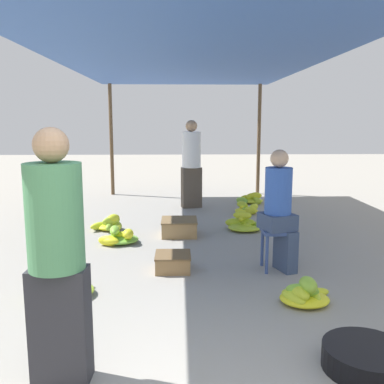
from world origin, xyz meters
TOP-DOWN VIEW (x-y plane):
  - canopy_post_back_left at (-1.69, 8.12)m, footprint 0.08×0.08m
  - canopy_post_back_right at (1.69, 8.12)m, footprint 0.08×0.08m
  - canopy_tarp at (0.00, 4.21)m, footprint 3.77×8.22m
  - vendor_foreground at (-0.92, 0.89)m, footprint 0.38×0.36m
  - stool at (0.96, 2.96)m, footprint 0.34×0.34m
  - vendor_seated at (0.98, 2.95)m, footprint 0.43×0.43m
  - basin_black at (1.13, 0.94)m, footprint 0.60×0.60m
  - banana_pile_left_0 at (-1.24, 4.81)m, footprint 0.54×0.43m
  - banana_pile_left_1 at (-1.30, 2.28)m, footprint 0.61×0.55m
  - banana_pile_left_2 at (-1.00, 4.07)m, footprint 0.55×0.50m
  - banana_pile_right_0 at (1.01, 2.02)m, footprint 0.54×0.43m
  - banana_pile_right_1 at (1.32, 6.95)m, footprint 0.60×0.56m
  - banana_pile_right_2 at (0.87, 4.76)m, footprint 0.55×0.49m
  - banana_pile_right_3 at (1.09, 5.98)m, footprint 0.48×0.48m
  - crate_near at (-0.15, 4.49)m, footprint 0.53×0.53m
  - crate_mid at (-0.22, 2.97)m, footprint 0.40×0.40m
  - shopper_walking_mid at (0.09, 6.57)m, footprint 0.44×0.44m

SIDE VIEW (x-z plane):
  - banana_pile_left_1 at x=-1.30m, z-range -0.04..0.19m
  - banana_pile_right_1 at x=1.32m, z-range -0.04..0.20m
  - banana_pile_right_3 at x=1.09m, z-range -0.03..0.19m
  - basin_black at x=1.13m, z-range 0.00..0.16m
  - banana_pile_left_2 at x=-1.00m, z-range -0.04..0.21m
  - banana_pile_left_0 at x=-1.24m, z-range -0.04..0.21m
  - banana_pile_right_2 at x=0.87m, z-range -0.06..0.24m
  - banana_pile_right_0 at x=1.01m, z-range -0.04..0.22m
  - crate_mid at x=-0.22m, z-range 0.00..0.19m
  - crate_near at x=-0.15m, z-range 0.00..0.24m
  - stool at x=0.96m, z-range 0.14..0.62m
  - vendor_seated at x=0.98m, z-range 0.04..1.41m
  - vendor_foreground at x=-0.92m, z-range 0.03..1.68m
  - shopper_walking_mid at x=0.09m, z-range 0.03..1.73m
  - canopy_post_back_left at x=-1.69m, z-range 0.00..2.51m
  - canopy_post_back_right at x=1.69m, z-range 0.00..2.51m
  - canopy_tarp at x=0.00m, z-range 2.51..2.55m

